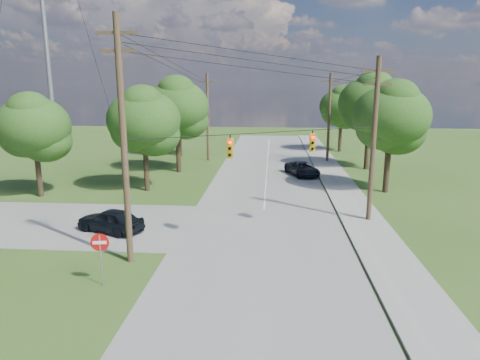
# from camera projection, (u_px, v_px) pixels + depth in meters

# --- Properties ---
(ground) EXTENTS (140.00, 140.00, 0.00)m
(ground) POSITION_uv_depth(u_px,v_px,m) (219.00, 267.00, 21.06)
(ground) COLOR #30521B
(ground) RESTS_ON ground
(main_road) EXTENTS (10.00, 100.00, 0.03)m
(main_road) POSITION_uv_depth(u_px,v_px,m) (262.00, 233.00, 25.77)
(main_road) COLOR gray
(main_road) RESTS_ON ground
(sidewalk_east) EXTENTS (2.60, 100.00, 0.12)m
(sidewalk_east) POSITION_uv_depth(u_px,v_px,m) (376.00, 236.00, 25.27)
(sidewalk_east) COLOR #9A9790
(sidewalk_east) RESTS_ON ground
(pole_sw) EXTENTS (2.00, 0.32, 12.00)m
(pole_sw) POSITION_uv_depth(u_px,v_px,m) (123.00, 140.00, 20.42)
(pole_sw) COLOR brown
(pole_sw) RESTS_ON ground
(pole_ne) EXTENTS (2.00, 0.32, 10.50)m
(pole_ne) POSITION_uv_depth(u_px,v_px,m) (374.00, 138.00, 26.99)
(pole_ne) COLOR brown
(pole_ne) RESTS_ON ground
(pole_north_e) EXTENTS (2.00, 0.32, 10.00)m
(pole_north_e) POSITION_uv_depth(u_px,v_px,m) (329.00, 117.00, 48.46)
(pole_north_e) COLOR brown
(pole_north_e) RESTS_ON ground
(pole_north_w) EXTENTS (2.00, 0.32, 10.00)m
(pole_north_w) POSITION_uv_depth(u_px,v_px,m) (208.00, 117.00, 49.48)
(pole_north_w) COLOR brown
(pole_north_w) RESTS_ON ground
(power_lines) EXTENTS (13.93, 29.62, 4.93)m
(power_lines) POSITION_uv_depth(u_px,v_px,m) (259.00, 79.00, 30.17)
(power_lines) COLOR black
(power_lines) RESTS_ON ground
(traffic_signals) EXTENTS (4.91, 3.27, 1.05)m
(traffic_signals) POSITION_uv_depth(u_px,v_px,m) (273.00, 145.00, 23.97)
(traffic_signals) COLOR gold
(traffic_signals) RESTS_ON ground
(tree_w_near) EXTENTS (6.00, 6.00, 8.40)m
(tree_w_near) POSITION_uv_depth(u_px,v_px,m) (144.00, 120.00, 34.94)
(tree_w_near) COLOR #413120
(tree_w_near) RESTS_ON ground
(tree_w_mid) EXTENTS (6.40, 6.40, 9.22)m
(tree_w_mid) POSITION_uv_depth(u_px,v_px,m) (177.00, 107.00, 42.50)
(tree_w_mid) COLOR #413120
(tree_w_mid) RESTS_ON ground
(tree_w_far) EXTENTS (6.00, 6.00, 8.73)m
(tree_w_far) POSITION_uv_depth(u_px,v_px,m) (179.00, 105.00, 52.45)
(tree_w_far) COLOR #413120
(tree_w_far) RESTS_ON ground
(tree_e_near) EXTENTS (6.20, 6.20, 8.81)m
(tree_e_near) POSITION_uv_depth(u_px,v_px,m) (391.00, 117.00, 34.37)
(tree_e_near) COLOR #413120
(tree_e_near) RESTS_ON ground
(tree_e_mid) EXTENTS (6.60, 6.60, 9.64)m
(tree_e_mid) POSITION_uv_depth(u_px,v_px,m) (370.00, 103.00, 43.92)
(tree_e_mid) COLOR #413120
(tree_e_mid) RESTS_ON ground
(tree_e_far) EXTENTS (5.80, 5.80, 8.32)m
(tree_e_far) POSITION_uv_depth(u_px,v_px,m) (342.00, 107.00, 55.88)
(tree_e_far) COLOR #413120
(tree_e_far) RESTS_ON ground
(tree_cross_n) EXTENTS (5.60, 5.60, 7.91)m
(tree_cross_n) POSITION_uv_depth(u_px,v_px,m) (34.00, 127.00, 33.16)
(tree_cross_n) COLOR #413120
(tree_cross_n) RESTS_ON ground
(car_cross_dark) EXTENTS (4.57, 3.10, 1.44)m
(car_cross_dark) POSITION_uv_depth(u_px,v_px,m) (110.00, 220.00, 25.93)
(car_cross_dark) COLOR black
(car_cross_dark) RESTS_ON cross_road
(car_main_north) EXTENTS (3.67, 5.17, 1.31)m
(car_main_north) POSITION_uv_depth(u_px,v_px,m) (302.00, 169.00, 41.99)
(car_main_north) COLOR black
(car_main_north) RESTS_ON main_road
(do_not_enter_sign) EXTENTS (0.81, 0.18, 2.46)m
(do_not_enter_sign) POSITION_uv_depth(u_px,v_px,m) (100.00, 248.00, 18.75)
(do_not_enter_sign) COLOR gray
(do_not_enter_sign) RESTS_ON ground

